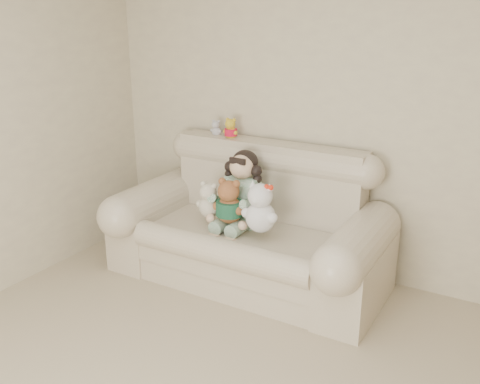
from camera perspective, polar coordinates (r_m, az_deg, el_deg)
The scene contains 8 objects.
wall_back at distance 4.00m, azimuth 13.88°, elevation 8.17°, with size 4.50×4.50×0.00m, color #B4A78F.
sofa at distance 4.05m, azimuth 0.71°, elevation -2.75°, with size 2.10×0.95×1.03m, color beige, non-canonical shape.
seated_child at distance 4.08m, azimuth 0.25°, elevation 0.46°, with size 0.36×0.44×0.59m, color #307247, non-canonical shape.
brown_teddy at distance 3.93m, azimuth -1.15°, elevation -0.54°, with size 0.26×0.20×0.40m, color brown, non-canonical shape.
white_cat at distance 3.77m, azimuth 2.23°, elevation -1.12°, with size 0.28×0.22×0.44m, color white, non-canonical shape.
cream_teddy at distance 4.05m, azimuth -3.32°, elevation -0.49°, with size 0.21×0.16×0.33m, color beige, non-canonical shape.
yellow_mini_bear at distance 4.34m, azimuth -0.99°, elevation 6.97°, with size 0.13×0.10×0.20m, color yellow, non-canonical shape.
grey_mini_plush at distance 4.44m, azimuth -2.54°, elevation 6.97°, with size 0.11×0.08×0.16m, color silver, non-canonical shape.
Camera 1 is at (1.09, -1.29, 2.01)m, focal length 40.02 mm.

